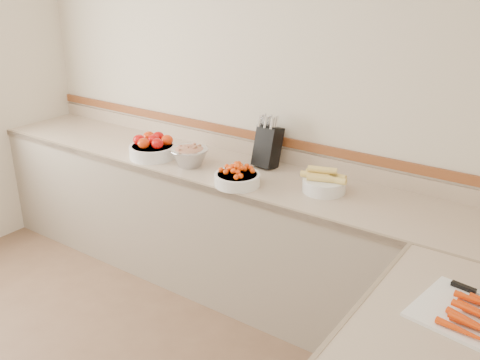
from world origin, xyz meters
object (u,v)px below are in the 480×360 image
Objects in this scene: knife_block at (268,145)px; rhubarb_bowl at (189,155)px; corn_bowl at (324,183)px; tomato_bowl at (153,148)px; cherry_tomato_bowl at (237,177)px; cutting_board at (479,317)px.

knife_block reaches higher than rhubarb_bowl.
knife_block reaches higher than corn_bowl.
knife_block is at bearing 161.23° from corn_bowl.
knife_block is at bearing 22.37° from tomato_bowl.
corn_bowl is (0.48, 0.22, 0.00)m from cherry_tomato_bowl.
rhubarb_bowl is (0.32, 0.02, 0.01)m from tomato_bowl.
cherry_tomato_bowl reaches higher than rhubarb_bowl.
tomato_bowl is at bearing 164.23° from cutting_board.
cherry_tomato_bowl is 0.53m from corn_bowl.
rhubarb_bowl is (-0.46, 0.10, 0.02)m from cherry_tomato_bowl.
cutting_board is (1.54, -0.58, -0.03)m from cherry_tomato_bowl.
knife_block is 1.10× the size of tomato_bowl.
corn_bowl is (1.26, 0.14, -0.01)m from tomato_bowl.
cherry_tomato_bowl is (0.78, -0.08, -0.02)m from tomato_bowl.
tomato_bowl is 1.27m from corn_bowl.
knife_block reaches higher than cutting_board.
corn_bowl reaches higher than rhubarb_bowl.
corn_bowl is 0.95m from rhubarb_bowl.
corn_bowl is 1.32m from cutting_board.
corn_bowl is at bearing 6.24° from tomato_bowl.
rhubarb_bowl is at bearing -145.77° from knife_block.
rhubarb_bowl reaches higher than cutting_board.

